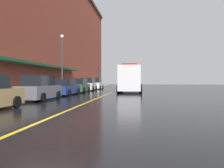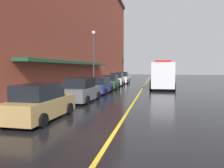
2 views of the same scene
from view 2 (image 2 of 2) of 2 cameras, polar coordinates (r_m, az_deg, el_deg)
The scene contains 15 objects.
ground_plane at distance 33.24m, azimuth 8.16°, elevation -0.38°, with size 112.00×112.00×0.00m, color black.
sidewalk_left at distance 34.10m, azimuth -2.30°, elevation -0.11°, with size 2.40×70.00×0.15m, color gray.
lane_center_stripe at distance 33.24m, azimuth 8.16°, elevation -0.38°, with size 0.16×70.00×0.01m, color gold.
brick_building_left at distance 36.08m, azimuth -14.06°, elevation 15.53°, with size 12.80×64.00×19.58m.
parked_car_0 at distance 11.66m, azimuth -17.57°, elevation -4.62°, with size 2.06×4.60×1.79m.
parked_car_1 at distance 17.28m, azimuth -7.69°, elevation -1.64°, with size 2.10×4.36×1.83m.
parked_car_2 at distance 22.85m, azimuth -2.98°, elevation -0.46°, with size 2.03×4.73×1.59m.
parked_car_3 at distance 28.02m, azimuth -0.38°, elevation 0.47°, with size 2.04×4.39×1.71m.
parked_car_4 at distance 33.38m, azimuth 1.22°, elevation 1.16°, with size 2.21×4.45×1.86m.
parked_car_5 at distance 38.64m, azimuth 2.74°, elevation 1.59°, with size 2.14×4.82×1.91m.
box_truck at distance 28.67m, azimuth 12.43°, elevation 2.12°, with size 2.88×8.23×3.41m.
parking_meter_0 at distance 35.04m, azimuth -0.50°, elevation 1.62°, with size 0.14×0.18×1.33m.
parking_meter_1 at distance 38.77m, azimuth 0.61°, elevation 1.86°, with size 0.14×0.18×1.33m.
street_lamp_left at distance 28.11m, azimuth -4.68°, elevation 7.81°, with size 0.44×0.44×6.94m.
traffic_light_near at distance 48.56m, azimuth 2.79°, elevation 4.77°, with size 0.38×0.36×4.30m.
Camera 2 is at (1.57, -8.11, 2.56)m, focal length 36.25 mm.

